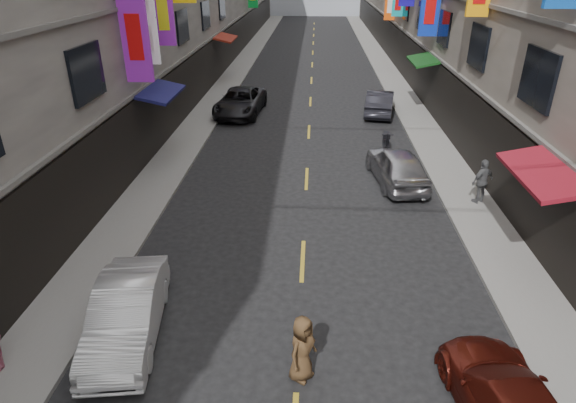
# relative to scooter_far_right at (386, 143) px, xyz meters

# --- Properties ---
(sidewalk_left) EXTENTS (2.00, 90.00, 0.12)m
(sidewalk_left) POSITION_rel_scooter_far_right_xyz_m (-9.59, 14.77, -0.38)
(sidewalk_left) COLOR slate
(sidewalk_left) RESTS_ON ground
(sidewalk_right) EXTENTS (2.00, 90.00, 0.12)m
(sidewalk_right) POSITION_rel_scooter_far_right_xyz_m (2.41, 14.77, -0.38)
(sidewalk_right) COLOR slate
(sidewalk_right) RESTS_ON ground
(street_awnings) EXTENTS (13.99, 35.20, 0.41)m
(street_awnings) POSITION_rel_scooter_far_right_xyz_m (-4.85, -1.23, 2.56)
(street_awnings) COLOR #134926
(street_awnings) RESTS_ON ground
(lane_markings) EXTENTS (0.12, 80.20, 0.01)m
(lane_markings) POSITION_rel_scooter_far_right_xyz_m (-3.59, 11.77, -0.44)
(lane_markings) COLOR gold
(lane_markings) RESTS_ON ground
(scooter_far_right) EXTENTS (0.52, 1.80, 1.14)m
(scooter_far_right) POSITION_rel_scooter_far_right_xyz_m (0.00, 0.00, 0.00)
(scooter_far_right) COLOR black
(scooter_far_right) RESTS_ON ground
(car_left_mid) EXTENTS (1.96, 4.19, 1.33)m
(car_left_mid) POSITION_rel_scooter_far_right_xyz_m (-7.59, -12.64, 0.22)
(car_left_mid) COLOR silver
(car_left_mid) RESTS_ON ground
(car_left_far) EXTENTS (2.75, 5.28, 1.42)m
(car_left_far) POSITION_rel_scooter_far_right_xyz_m (-7.59, 5.82, 0.27)
(car_left_far) COLOR black
(car_left_far) RESTS_ON ground
(car_right_mid) EXTENTS (2.29, 4.46, 1.45)m
(car_right_mid) POSITION_rel_scooter_far_right_xyz_m (-0.04, -3.43, 0.28)
(car_right_mid) COLOR #A3A3A7
(car_right_mid) RESTS_ON ground
(car_right_far) EXTENTS (2.15, 4.40, 1.39)m
(car_right_far) POSITION_rel_scooter_far_right_xyz_m (0.41, 6.22, 0.25)
(car_right_far) COLOR #292931
(car_right_far) RESTS_ON ground
(pedestrian_rfar) EXTENTS (1.11, 0.97, 1.65)m
(pedestrian_rfar) POSITION_rel_scooter_far_right_xyz_m (2.69, -5.25, 0.50)
(pedestrian_rfar) COLOR #595A5C
(pedestrian_rfar) RESTS_ON sidewalk_right
(pedestrian_crossing) EXTENTS (0.86, 0.92, 1.56)m
(pedestrian_crossing) POSITION_rel_scooter_far_right_xyz_m (-3.49, -13.68, 0.34)
(pedestrian_crossing) COLOR brown
(pedestrian_crossing) RESTS_ON ground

